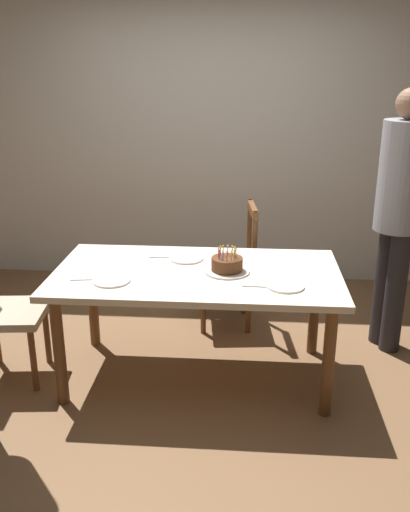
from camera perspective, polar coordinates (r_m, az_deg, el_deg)
The scene contains 12 objects.
ground at distance 3.75m, azimuth -0.78°, elevation -12.06°, with size 6.40×6.40×0.00m, color brown.
back_wall at distance 5.09m, azimuth 1.08°, elevation 11.99°, with size 6.40×0.10×2.60m, color beige.
dining_table at distance 3.46m, azimuth -0.83°, elevation -2.83°, with size 1.76×0.93×0.73m.
birthday_cake at distance 3.39m, azimuth 2.26°, elevation -1.00°, with size 0.28×0.28×0.16m.
plate_near_celebrant at distance 3.31m, azimuth -9.56°, elevation -2.50°, with size 0.22×0.22×0.01m, color white.
plate_far_side at distance 3.63m, azimuth -1.92°, elevation -0.24°, with size 0.22×0.22×0.01m, color white.
plate_near_guest at distance 3.22m, azimuth 8.23°, elevation -3.04°, with size 0.22×0.22×0.01m, color white.
fork_near_celebrant at distance 3.36m, azimuth -12.15°, elevation -2.36°, with size 0.18×0.02×0.01m, color silver.
fork_far_side at distance 3.67m, azimuth -4.37°, elevation -0.12°, with size 0.18×0.02×0.01m, color silver.
fork_near_guest at distance 3.20m, azimuth 5.38°, elevation -3.11°, with size 0.18×0.02×0.01m, color silver.
chair_spindle_back at distance 4.25m, azimuth 2.46°, elevation -1.25°, with size 0.48×0.48×0.95m.
person_guest at distance 3.95m, azimuth 19.30°, elevation 4.78°, with size 0.32×0.32×1.80m.
Camera 1 is at (0.30, -3.18, 1.96)m, focal length 39.06 mm.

